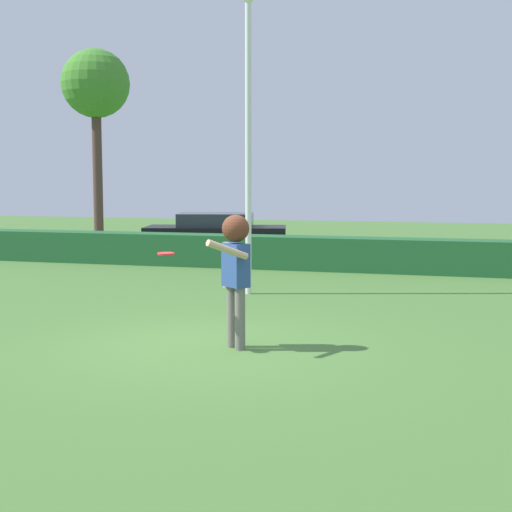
{
  "coord_description": "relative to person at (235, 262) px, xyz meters",
  "views": [
    {
      "loc": [
        3.29,
        -9.15,
        2.27
      ],
      "look_at": [
        0.44,
        1.03,
        1.15
      ],
      "focal_mm": 51.02,
      "sensor_mm": 36.0,
      "label": 1
    }
  ],
  "objects": [
    {
      "name": "hedge_row",
      "position": [
        -0.43,
        8.72,
        -0.76
      ],
      "size": [
        29.34,
        0.9,
        0.83
      ],
      "primitive_type": "cube",
      "color": "#20582D",
      "rests_on": "ground"
    },
    {
      "name": "parked_car_black",
      "position": [
        -4.2,
        11.54,
        -0.49
      ],
      "size": [
        4.48,
        2.61,
        1.25
      ],
      "color": "black",
      "rests_on": "ground"
    },
    {
      "name": "frisbee",
      "position": [
        -0.82,
        -0.41,
        0.13
      ],
      "size": [
        0.22,
        0.22,
        0.03
      ],
      "color": "red"
    },
    {
      "name": "birch_tree",
      "position": [
        -10.68,
        16.4,
        4.61
      ],
      "size": [
        2.61,
        2.61,
        7.21
      ],
      "color": "#513731",
      "rests_on": "ground"
    },
    {
      "name": "lamppost",
      "position": [
        -1.14,
        4.55,
        2.07
      ],
      "size": [
        0.24,
        0.24,
        5.85
      ],
      "color": "silver",
      "rests_on": "ground"
    },
    {
      "name": "ground_plane",
      "position": [
        -0.43,
        -0.02,
        -1.17
      ],
      "size": [
        60.0,
        60.0,
        0.0
      ],
      "primitive_type": "plane",
      "color": "#467133"
    },
    {
      "name": "person",
      "position": [
        0.0,
        0.0,
        0.0
      ],
      "size": [
        0.46,
        0.84,
        1.8
      ],
      "color": "slate",
      "rests_on": "ground"
    }
  ]
}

